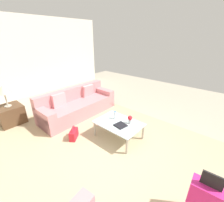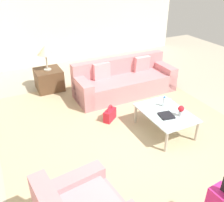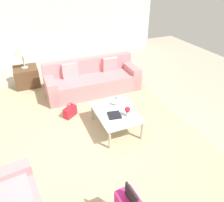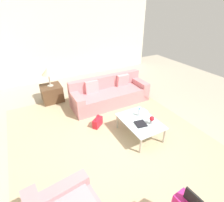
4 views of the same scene
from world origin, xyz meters
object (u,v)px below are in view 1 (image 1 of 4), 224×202
at_px(coffee_table, 119,124).
at_px(flower_vase, 130,119).
at_px(couch, 77,105).
at_px(water_bottle, 115,115).
at_px(handbag_red, 74,134).
at_px(coffee_table_book, 121,125).
at_px(side_table, 11,115).
at_px(suitcase_magenta, 204,202).
at_px(table_lamp, 3,90).
at_px(handbag_white, 115,119).

distance_m(coffee_table, flower_vase, 0.32).
relative_size(couch, water_bottle, 12.01).
distance_m(couch, handbag_red, 1.32).
bearing_deg(coffee_table_book, water_bottle, -19.74).
distance_m(coffee_table, side_table, 3.18).
height_order(coffee_table, water_bottle, water_bottle).
bearing_deg(water_bottle, suitcase_magenta, 160.02).
bearing_deg(suitcase_magenta, flower_vase, -25.53).
height_order(couch, water_bottle, couch).
xyz_separation_m(table_lamp, handbag_white, (-2.28, -1.97, -0.89)).
bearing_deg(flower_vase, handbag_red, 41.69).
bearing_deg(handbag_red, coffee_table, -136.53).
bearing_deg(couch, handbag_red, 138.86).
bearing_deg(side_table, couch, -122.23).
bearing_deg(couch, water_bottle, 180.00).
distance_m(flower_vase, handbag_white, 0.91).
bearing_deg(handbag_white, coffee_table_book, 139.19).
distance_m(coffee_table, handbag_white, 0.74).
xyz_separation_m(coffee_table, side_table, (2.80, 1.50, -0.11)).
relative_size(couch, side_table, 3.86).
xyz_separation_m(coffee_table, flower_vase, (-0.22, -0.15, 0.17)).
distance_m(water_bottle, side_table, 3.06).
distance_m(couch, flower_vase, 2.03).
relative_size(side_table, table_lamp, 1.05).
relative_size(coffee_table, suitcase_magenta, 1.29).
bearing_deg(coffee_table, coffee_table_book, 146.31).
xyz_separation_m(water_bottle, suitcase_magenta, (-2.20, 0.80, -0.16)).
relative_size(water_bottle, side_table, 0.32).
distance_m(suitcase_magenta, handbag_red, 2.81).
bearing_deg(handbag_white, suitcase_magenta, 155.07).
bearing_deg(side_table, water_bottle, -148.39).
bearing_deg(suitcase_magenta, handbag_red, 1.27).
height_order(flower_vase, side_table, flower_vase).
xyz_separation_m(water_bottle, handbag_white, (0.32, -0.37, -0.39)).
bearing_deg(couch, handbag_white, -163.82).
bearing_deg(coffee_table_book, table_lamp, 35.55).
xyz_separation_m(flower_vase, handbag_red, (1.02, 0.91, -0.42)).
bearing_deg(flower_vase, coffee_table_book, 66.50).
xyz_separation_m(handbag_red, handbag_white, (-0.29, -1.23, 0.00)).
relative_size(table_lamp, handbag_white, 1.70).
height_order(water_bottle, flower_vase, flower_vase).
xyz_separation_m(water_bottle, table_lamp, (2.60, 1.60, 0.50)).
bearing_deg(coffee_table, couch, -3.20).
height_order(coffee_table, handbag_white, coffee_table).
bearing_deg(handbag_white, couch, 16.18).
bearing_deg(handbag_red, table_lamp, 20.29).
distance_m(flower_vase, suitcase_magenta, 1.98).
xyz_separation_m(couch, handbag_white, (-1.27, -0.37, -0.17)).
xyz_separation_m(coffee_table_book, suitcase_magenta, (-1.88, 0.62, -0.08)).
relative_size(flower_vase, handbag_red, 0.57).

